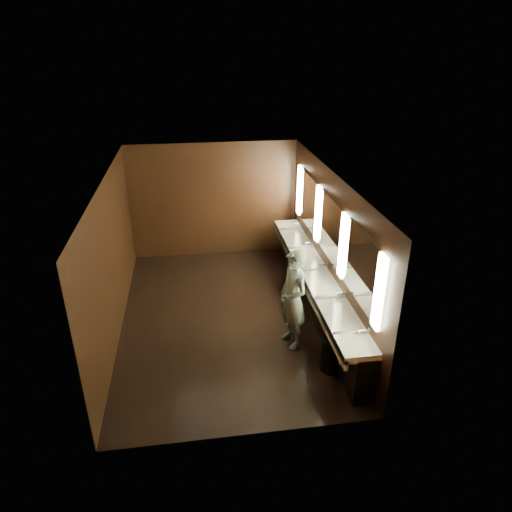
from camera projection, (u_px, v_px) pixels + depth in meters
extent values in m
plane|color=black|center=(226.00, 317.00, 8.98)|extent=(6.00, 6.00, 0.00)
cube|color=#2D2D2B|center=(222.00, 178.00, 7.77)|extent=(4.00, 6.00, 0.02)
cube|color=black|center=(214.00, 201.00, 11.05)|extent=(4.00, 0.02, 2.80)
cube|color=black|center=(245.00, 353.00, 5.69)|extent=(4.00, 0.02, 2.80)
cube|color=black|center=(112.00, 259.00, 8.11)|extent=(0.02, 6.00, 2.80)
cube|color=black|center=(330.00, 246.00, 8.64)|extent=(0.02, 6.00, 2.80)
cube|color=black|center=(317.00, 292.00, 9.04)|extent=(0.36, 5.40, 0.81)
cube|color=silver|center=(314.00, 272.00, 8.84)|extent=(0.55, 5.40, 0.12)
cube|color=silver|center=(301.00, 277.00, 8.84)|extent=(0.06, 5.40, 0.18)
cylinder|color=silver|center=(364.00, 330.00, 6.84)|extent=(0.18, 0.04, 0.04)
cylinder|color=silver|center=(341.00, 294.00, 7.82)|extent=(0.18, 0.04, 0.04)
cylinder|color=silver|center=(324.00, 265.00, 8.80)|extent=(0.18, 0.04, 0.04)
cylinder|color=silver|center=(309.00, 243.00, 9.78)|extent=(0.18, 0.04, 0.04)
cylinder|color=silver|center=(298.00, 224.00, 10.77)|extent=(0.18, 0.04, 0.04)
cube|color=#FBF6C2|center=(379.00, 293.00, 6.34)|extent=(0.06, 0.22, 1.15)
cube|color=white|center=(360.00, 267.00, 7.06)|extent=(0.03, 1.32, 1.15)
cube|color=#FBF6C2|center=(343.00, 246.00, 7.77)|extent=(0.06, 0.23, 1.15)
cube|color=white|center=(330.00, 229.00, 8.49)|extent=(0.03, 1.32, 1.15)
cube|color=#FBF6C2|center=(318.00, 214.00, 9.20)|extent=(0.06, 0.23, 1.15)
cube|color=white|center=(309.00, 201.00, 9.91)|extent=(0.03, 1.32, 1.15)
cube|color=#FBF6C2|center=(299.00, 190.00, 10.63)|extent=(0.06, 0.22, 1.15)
imported|color=#95C7DF|center=(293.00, 299.00, 7.81)|extent=(0.61, 0.76, 1.81)
cylinder|color=black|center=(332.00, 354.00, 7.44)|extent=(0.48, 0.48, 0.59)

